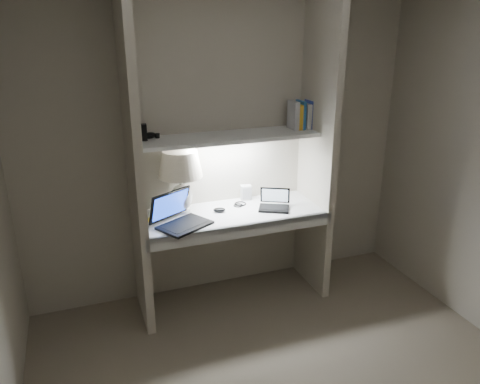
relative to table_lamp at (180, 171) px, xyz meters
name	(u,v)px	position (x,y,z in m)	size (l,w,h in m)	color
back_wall	(221,145)	(0.37, 0.14, 0.14)	(3.20, 0.01, 2.50)	beige
alcove_panel_left	(134,162)	(-0.36, -0.14, 0.14)	(0.06, 0.55, 2.50)	beige
alcove_panel_right	(318,145)	(1.10, -0.14, 0.14)	(0.06, 0.55, 2.50)	beige
desk	(232,214)	(0.37, -0.14, -0.36)	(1.40, 0.55, 0.04)	white
desk_apron	(244,231)	(0.37, -0.40, -0.39)	(1.46, 0.03, 0.10)	silver
shelf	(228,137)	(0.37, -0.04, 0.24)	(1.40, 0.36, 0.03)	silver
strip_light	(228,140)	(0.37, -0.04, 0.22)	(0.60, 0.04, 0.01)	white
table_lamp	(180,171)	(0.00, 0.00, 0.00)	(0.34, 0.34, 0.50)	white
laptop_main	(179,217)	(-0.08, -0.23, -0.28)	(0.47, 0.45, 0.24)	black
laptop_netbook	(274,204)	(0.72, -0.17, -0.30)	(0.31, 0.29, 0.16)	black
speaker	(246,192)	(0.57, 0.09, -0.27)	(0.09, 0.06, 0.12)	silver
mouse	(219,210)	(0.27, -0.10, -0.32)	(0.10, 0.06, 0.04)	black
cable_coil	(240,204)	(0.49, -0.01, -0.33)	(0.10, 0.10, 0.01)	black
sticky_note	(150,220)	(-0.27, -0.07, -0.33)	(0.07, 0.07, 0.00)	yellow
book_row	(302,115)	(1.02, -0.01, 0.37)	(0.21, 0.15, 0.22)	white
shelf_box	(142,132)	(-0.27, 0.01, 0.32)	(0.07, 0.05, 0.12)	black
shelf_gadget	(149,135)	(-0.21, 0.05, 0.28)	(0.11, 0.08, 0.05)	black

